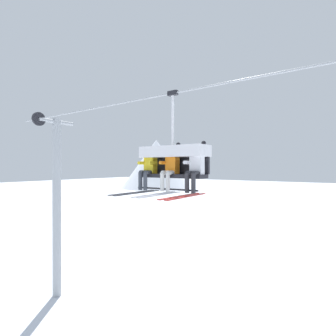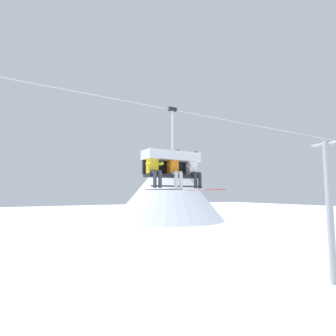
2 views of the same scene
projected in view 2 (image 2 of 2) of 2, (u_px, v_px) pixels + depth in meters
name	position (u px, v px, depth m)	size (l,w,h in m)	color
ground_plane	(192.00, 331.00, 9.25)	(200.00, 200.00, 0.00)	silver
mountain_peak_central	(168.00, 187.00, 47.98)	(20.12, 20.12, 12.05)	silver
lift_tower_far	(330.00, 207.00, 14.36)	(0.36, 1.88, 7.89)	#9EA3A8
lift_cable	(219.00, 118.00, 9.65)	(19.26, 0.05, 0.05)	#9EA3A8
chairlift_chair	(171.00, 161.00, 8.54)	(1.90, 0.74, 2.62)	#232328
skier_yellow	(154.00, 168.00, 7.94)	(0.46, 1.70, 1.23)	yellow
skier_orange	(175.00, 169.00, 8.33)	(0.48, 1.70, 1.34)	orange
skier_white	(194.00, 170.00, 8.70)	(0.48, 1.70, 1.34)	silver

